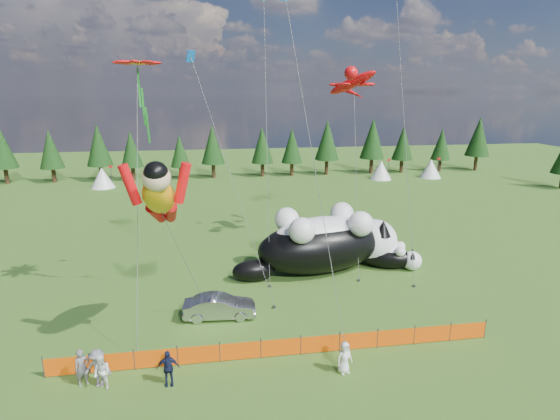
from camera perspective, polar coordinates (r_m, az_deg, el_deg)
The scene contains 19 objects.
ground at distance 25.41m, azimuth -0.97°, elevation -14.86°, with size 160.00×160.00×0.00m, color #11380A.
safety_fence at distance 22.61m, azimuth 0.12°, elevation -17.51°, with size 22.06×0.06×1.10m.
tree_line at distance 67.44m, azimuth -6.28°, elevation 7.62°, with size 90.00×4.00×8.00m, color black, non-canonical shape.
festival_tents at distance 64.37m, azimuth 3.87°, elevation 4.98°, with size 50.00×3.20×2.80m, color white, non-canonical shape.
cat_large at distance 32.04m, azimuth 6.31°, elevation -4.09°, with size 12.77×6.34×4.65m.
cat_small at distance 33.65m, azimuth 14.10°, elevation -5.85°, with size 5.07×3.30×1.93m.
car at distance 26.13m, azimuth -7.91°, elevation -12.40°, with size 1.45×4.16×1.37m, color #B0B0B5.
spectator_a at distance 22.42m, azimuth -24.45°, elevation -18.23°, with size 0.63×0.41×1.73m, color slate.
spectator_b at distance 21.86m, azimuth -22.24°, elevation -19.06°, with size 0.80×0.47×1.64m, color white.
spectator_c at distance 21.22m, azimuth -14.43°, elevation -19.37°, with size 0.99×0.51×1.69m, color #141939.
spectator_d at distance 22.04m, azimuth -22.69°, elevation -18.52°, with size 1.17×0.61×1.82m, color slate.
spectator_e at distance 21.59m, azimuth 8.43°, elevation -18.54°, with size 0.77×0.50×1.58m, color white.
superhero_kite at distance 21.10m, azimuth -15.50°, elevation 1.72°, with size 4.42×6.90×10.80m.
gecko_kite at distance 36.72m, azimuth 9.39°, elevation 16.05°, with size 6.52×11.96×15.81m.
flower_kite at distance 25.51m, azimuth -18.15°, elevation 17.42°, with size 2.99×7.33×15.20m.
diamond_kite_a at distance 26.43m, azimuth -10.87°, elevation 17.13°, with size 4.88×3.12×15.64m.
diamond_kite_b at distance 35.31m, azimuth 15.01°, elevation 24.76°, with size 0.67×7.78×21.36m.
diamond_kite_c at distance 22.29m, azimuth 0.97°, elevation 24.78°, with size 3.22×3.90×18.13m.
diamond_kite_d at distance 35.06m, azimuth -2.09°, elevation 24.73°, with size 1.24×8.45×21.03m.
Camera 1 is at (-2.96, -21.81, 12.69)m, focal length 28.00 mm.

